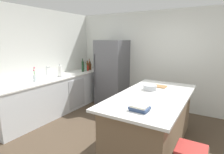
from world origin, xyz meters
name	(u,v)px	position (x,y,z in m)	size (l,w,h in m)	color
ground_plane	(117,144)	(0.00, 0.00, 0.00)	(7.20, 7.20, 0.00)	#4C3D2D
wall_rear	(158,60)	(0.00, 2.25, 1.30)	(6.00, 0.10, 2.60)	silver
wall_left	(26,64)	(-2.45, 0.00, 1.30)	(0.10, 6.00, 2.60)	silver
counter_run_left	(57,95)	(-2.07, 0.52, 0.46)	(0.68, 3.20, 0.92)	silver
kitchen_island	(151,120)	(0.53, 0.30, 0.47)	(1.11, 2.21, 0.93)	#7A6047
refrigerator	(112,73)	(-1.20, 1.84, 0.92)	(0.79, 0.76, 1.84)	#56565B
sink_faucet	(47,72)	(-2.12, 0.30, 1.08)	(0.15, 0.05, 0.30)	silver
flower_vase	(35,77)	(-2.10, -0.06, 1.03)	(0.08, 0.08, 0.33)	silver
paper_towel_roll	(60,71)	(-2.04, 0.64, 1.06)	(0.14, 0.14, 0.31)	gray
vinegar_bottle	(89,65)	(-2.15, 1.99, 1.05)	(0.05, 0.05, 0.33)	#994C23
syrup_bottle	(90,66)	(-2.04, 1.90, 1.03)	(0.07, 0.07, 0.26)	#5B3319
whiskey_bottle	(87,66)	(-2.08, 1.81, 1.04)	(0.08, 0.08, 0.29)	brown
hot_sauce_bottle	(88,68)	(-1.99, 1.72, 1.00)	(0.05, 0.05, 0.19)	red
gin_bottle	(86,67)	(-2.00, 1.63, 1.03)	(0.06, 0.06, 0.27)	#8CB79E
wine_bottle	(83,66)	(-2.03, 1.52, 1.08)	(0.07, 0.07, 0.38)	#19381E
cookbook_stack	(140,108)	(0.60, -0.47, 0.97)	(0.27, 0.20, 0.08)	#334770
mixing_bowl	(150,87)	(0.38, 0.58, 0.98)	(0.25, 0.25, 0.09)	#B2B5BA
cutting_board	(158,86)	(0.43, 0.89, 0.94)	(0.32, 0.21, 0.02)	#9E7042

